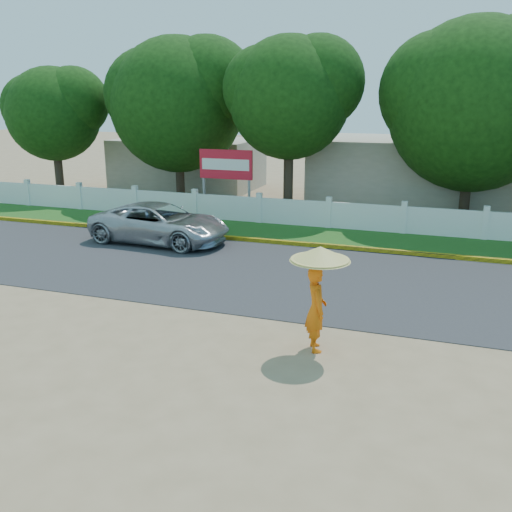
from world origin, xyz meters
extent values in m
plane|color=#9E8460|center=(0.00, 0.00, 0.00)|extent=(120.00, 120.00, 0.00)
cube|color=#38383A|center=(0.00, 4.50, 0.01)|extent=(60.00, 7.00, 0.02)
cube|color=#2D601E|center=(0.00, 9.75, 0.01)|extent=(60.00, 3.50, 0.03)
cube|color=yellow|center=(0.00, 8.05, 0.08)|extent=(40.00, 0.18, 0.16)
cube|color=silver|center=(0.00, 11.20, 0.55)|extent=(40.00, 0.10, 1.10)
cube|color=#B7AD99|center=(3.00, 18.00, 1.60)|extent=(10.00, 6.00, 3.20)
cube|color=#B7AD99|center=(-10.00, 19.00, 1.40)|extent=(8.00, 5.00, 2.80)
imported|color=#AAADB2|center=(-5.43, 6.89, 0.73)|extent=(5.36, 2.73, 1.45)
imported|color=orange|center=(2.13, -0.26, 0.93)|extent=(0.69, 0.80, 1.87)
cylinder|color=gray|center=(2.18, -0.26, 1.65)|extent=(0.03, 0.03, 1.21)
cone|color=#D1BE60|center=(2.18, -0.26, 2.17)|extent=(1.28, 1.28, 0.31)
cylinder|color=gray|center=(-6.05, 12.30, 1.00)|extent=(0.12, 0.12, 2.00)
cylinder|color=gray|center=(-3.85, 12.30, 1.00)|extent=(0.12, 0.12, 2.00)
cube|color=red|center=(-4.95, 12.30, 2.30)|extent=(2.50, 0.12, 1.30)
cube|color=silver|center=(-4.95, 12.24, 2.30)|extent=(2.25, 0.02, 0.49)
cylinder|color=#473828|center=(5.27, 14.39, 1.46)|extent=(0.44, 0.44, 2.92)
sphere|color=#1A4A11|center=(5.27, 14.39, 4.88)|extent=(7.10, 7.10, 7.10)
cylinder|color=#473828|center=(-15.30, 14.07, 1.49)|extent=(0.44, 0.44, 2.98)
sphere|color=#1A4A11|center=(-15.30, 14.07, 4.31)|extent=(4.83, 4.83, 4.83)
cylinder|color=#473828|center=(-8.53, 14.90, 1.49)|extent=(0.44, 0.44, 2.97)
sphere|color=#1A4A11|center=(-8.53, 14.90, 4.79)|extent=(6.61, 6.61, 6.61)
cylinder|color=#473828|center=(-2.40, 13.55, 1.84)|extent=(0.44, 0.44, 3.68)
sphere|color=#1A4A11|center=(-2.40, 13.55, 5.16)|extent=(5.37, 5.37, 5.37)
camera|label=1|loc=(4.60, -11.45, 5.39)|focal=40.00mm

